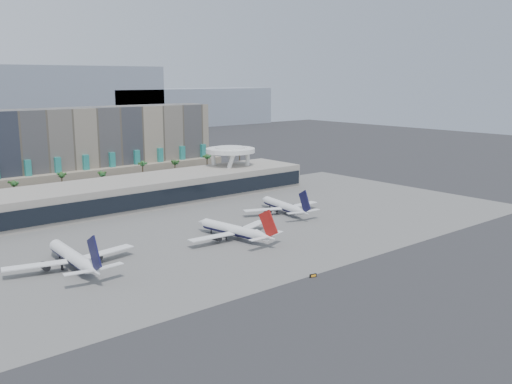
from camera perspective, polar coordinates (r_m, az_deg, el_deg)
ground at (r=185.75m, az=5.86°, el=-6.79°), size 900.00×900.00×0.00m
apron_pad at (r=225.81m, az=-4.20°, el=-3.47°), size 260.00×130.00×0.06m
hotel at (r=329.58m, az=-15.08°, el=3.83°), size 140.00×30.00×42.00m
terminal at (r=269.73m, az=-11.06°, el=0.20°), size 170.00×32.50×14.50m
saucer_structure at (r=302.66m, az=-2.57°, el=3.89°), size 26.00×26.00×21.89m
palm_row at (r=302.93m, az=-13.17°, el=2.09°), size 157.80×2.80×13.10m
airliner_left at (r=184.51m, az=-17.84°, el=-6.21°), size 41.23×42.48×14.66m
airliner_centre at (r=207.31m, az=-2.25°, el=-3.81°), size 38.10×39.48×13.68m
airliner_right at (r=246.26m, az=2.77°, el=-1.41°), size 36.38×37.76×13.12m
service_vehicle_a at (r=185.97m, az=-16.58°, el=-6.80°), size 5.21×3.06×2.41m
service_vehicle_b at (r=206.51m, az=1.12°, el=-4.61°), size 3.79×3.00×1.71m
taxiway_sign at (r=170.14m, az=5.73°, el=-8.32°), size 2.35×0.81×1.06m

